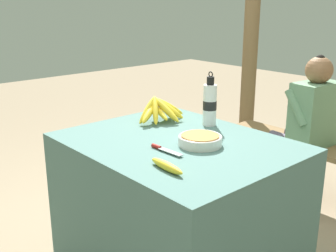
# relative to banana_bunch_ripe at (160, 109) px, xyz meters

# --- Properties ---
(market_counter) EXTENTS (1.14, 0.92, 0.75)m
(market_counter) POSITION_rel_banana_bunch_ripe_xyz_m (0.33, -0.17, -0.45)
(market_counter) COLOR #4C706B
(market_counter) RESTS_ON ground_plane
(banana_bunch_ripe) EXTENTS (0.22, 0.36, 0.16)m
(banana_bunch_ripe) POSITION_rel_banana_bunch_ripe_xyz_m (0.00, 0.00, 0.00)
(banana_bunch_ripe) COLOR #4C381E
(banana_bunch_ripe) RESTS_ON market_counter
(serving_bowl) EXTENTS (0.22, 0.22, 0.05)m
(serving_bowl) POSITION_rel_banana_bunch_ripe_xyz_m (0.45, -0.13, -0.04)
(serving_bowl) COLOR white
(serving_bowl) RESTS_ON market_counter
(water_bottle) EXTENTS (0.08, 0.08, 0.31)m
(water_bottle) POSITION_rel_banana_bunch_ripe_xyz_m (0.25, 0.16, 0.05)
(water_bottle) COLOR white
(water_bottle) RESTS_ON market_counter
(loose_banana_front) EXTENTS (0.21, 0.05, 0.04)m
(loose_banana_front) POSITION_rel_banana_bunch_ripe_xyz_m (0.58, -0.46, -0.06)
(loose_banana_front) COLOR yellow
(loose_banana_front) RESTS_ON market_counter
(knife) EXTENTS (0.20, 0.03, 0.02)m
(knife) POSITION_rel_banana_bunch_ripe_xyz_m (0.39, -0.32, -0.06)
(knife) COLOR #BCBCC1
(knife) RESTS_ON market_counter
(wooden_bench) EXTENTS (1.72, 0.32, 0.46)m
(wooden_bench) POSITION_rel_banana_bunch_ripe_xyz_m (0.56, 1.10, -0.44)
(wooden_bench) COLOR brown
(wooden_bench) RESTS_ON ground_plane
(seated_vendor) EXTENTS (0.43, 0.41, 1.09)m
(seated_vendor) POSITION_rel_banana_bunch_ripe_xyz_m (0.34, 1.08, -0.19)
(seated_vendor) COLOR #564C60
(seated_vendor) RESTS_ON ground_plane
(support_post_near) EXTENTS (0.13, 0.13, 2.23)m
(support_post_near) POSITION_rel_banana_bunch_ripe_xyz_m (-0.42, 1.36, 0.29)
(support_post_near) COLOR brown
(support_post_near) RESTS_ON ground_plane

